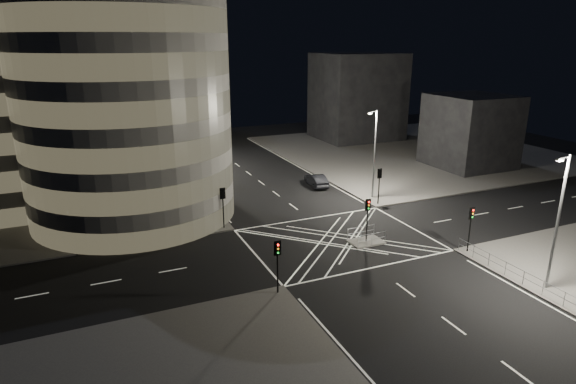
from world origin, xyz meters
name	(u,v)px	position (x,y,z in m)	size (l,w,h in m)	color
ground	(338,240)	(0.00, 0.00, 0.00)	(120.00, 120.00, 0.00)	black
sidewalk_far_left	(9,195)	(-29.00, 27.00, 0.07)	(42.00, 42.00, 0.15)	#565351
sidewalk_far_right	(413,151)	(29.00, 27.00, 0.07)	(42.00, 42.00, 0.15)	#565351
central_island	(366,242)	(2.00, -1.50, 0.07)	(3.00, 2.00, 0.15)	slate
office_tower_curved	(71,89)	(-20.74, 18.74, 12.65)	(30.00, 29.00, 27.20)	gray
office_block_rear	(62,85)	(-22.00, 42.00, 11.15)	(24.00, 16.00, 22.00)	gray
building_right_far	(357,96)	(26.00, 40.00, 7.65)	(14.00, 12.00, 15.00)	black
building_right_near	(470,131)	(30.00, 16.00, 5.15)	(10.00, 10.00, 10.00)	black
building_far_end	(169,86)	(-4.00, 58.00, 9.00)	(18.00, 8.00, 18.00)	black
tree_a	(198,176)	(-10.50, 9.00, 4.93)	(4.58, 4.58, 7.42)	black
tree_b	(185,161)	(-10.50, 15.00, 5.08)	(4.32, 4.32, 7.43)	black
tree_c	(175,154)	(-10.50, 21.00, 4.55)	(3.99, 3.99, 6.70)	black
tree_d	(165,134)	(-10.50, 27.00, 5.81)	(5.45, 5.45, 8.80)	black
tree_e	(158,138)	(-10.50, 33.00, 4.22)	(3.62, 3.62, 6.17)	black
traffic_signal_fl	(223,200)	(-8.80, 6.80, 2.91)	(0.55, 0.22, 4.00)	black
traffic_signal_nl	(277,257)	(-8.80, -6.80, 2.91)	(0.55, 0.22, 4.00)	black
traffic_signal_fr	(379,180)	(8.80, 6.80, 2.91)	(0.55, 0.22, 4.00)	black
traffic_signal_nr	(471,221)	(8.80, -6.80, 2.91)	(0.55, 0.22, 4.00)	black
traffic_signal_island	(368,212)	(2.00, -1.50, 2.91)	(0.55, 0.22, 4.00)	black
street_lamp_left_near	(201,162)	(-9.44, 12.00, 5.54)	(1.25, 0.25, 10.00)	slate
street_lamp_left_far	(169,132)	(-9.44, 30.00, 5.54)	(1.25, 0.25, 10.00)	slate
street_lamp_right_far	(374,151)	(9.44, 9.00, 5.54)	(1.25, 0.25, 10.00)	slate
street_lamp_right_near	(558,219)	(9.44, -14.00, 5.54)	(1.25, 0.25, 10.00)	slate
railing_near_right	(514,273)	(8.30, -12.15, 0.70)	(0.06, 11.70, 1.10)	slate
railing_island_south	(372,239)	(2.00, -2.40, 0.70)	(2.80, 0.06, 1.10)	slate
railing_island_north	(361,232)	(2.00, -0.60, 0.70)	(2.80, 0.06, 1.10)	slate
sedan	(316,180)	(5.75, 15.86, 0.78)	(1.64, 4.72, 1.55)	black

